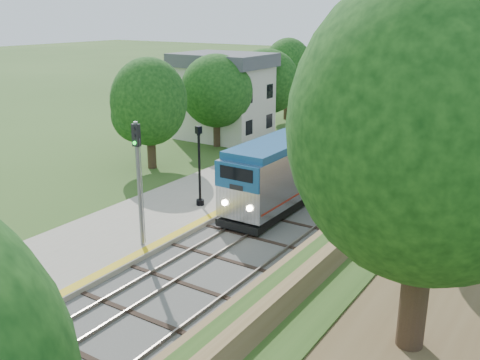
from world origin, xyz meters
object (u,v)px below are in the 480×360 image
Objects in this scene: train at (461,84)px; station_building at (223,96)px; signal_farside at (432,130)px; signal_platform at (138,171)px; lamppost_far at (199,171)px; signal_gantry at (464,74)px.

station_building is at bearing -110.74° from train.
train is at bearing 98.64° from signal_farside.
signal_farside is (20.20, -3.83, -0.25)m from station_building.
signal_platform is (-2.90, -60.25, 2.12)m from train.
lamppost_far reaches higher than train.
station_building is 1.41× the size of signal_farside.
signal_gantry reaches higher than lamppost_far.
train is at bearing 69.26° from station_building.
signal_farside is (6.20, -40.80, 1.68)m from train.
signal_platform reaches higher than signal_farside.
station_building is 1.36× the size of signal_platform.
station_building is at bearing -123.38° from signal_gantry.
signal_farside reaches higher than lamppost_far.
station_building reaches higher than signal_gantry.
train is 18.74× the size of signal_farside.
lamppost_far is 0.80× the size of signal_farside.
station_building is 20.56m from signal_farside.
lamppost_far is at bearing -127.63° from signal_farside.
signal_gantry is at bearing 81.28° from lamppost_far.
station_building reaches higher than signal_platform.
lamppost_far is at bearing -59.50° from station_building.
signal_gantry is 1.33× the size of signal_platform.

